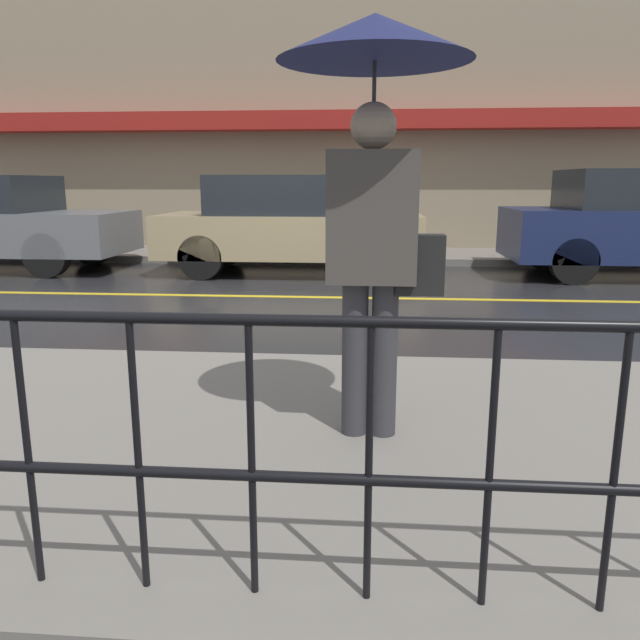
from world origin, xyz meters
name	(u,v)px	position (x,y,z in m)	size (l,w,h in m)	color
ground_plane	(286,297)	(0.00, 0.00, 0.00)	(80.00, 80.00, 0.00)	#262628
sidewalk_near	(167,440)	(0.00, -4.69, 0.06)	(28.00, 3.11, 0.13)	slate
sidewalk_far	(315,255)	(0.00, 4.13, 0.06)	(28.00, 2.01, 0.13)	slate
lane_marking	(286,297)	(0.00, 0.00, 0.00)	(25.20, 0.12, 0.01)	gold
building_storefront	(320,124)	(0.00, 5.26, 2.57)	(28.00, 0.85, 5.13)	gray
railing_foreground	(24,415)	(0.00, -5.99, 0.71)	(12.00, 0.04, 0.93)	black
pedestrian	(375,126)	(1.09, -4.64, 1.69)	(0.93, 0.93, 2.07)	#333338
car_tan	(289,224)	(-0.24, 2.13, 0.78)	(4.08, 1.80, 1.54)	tan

